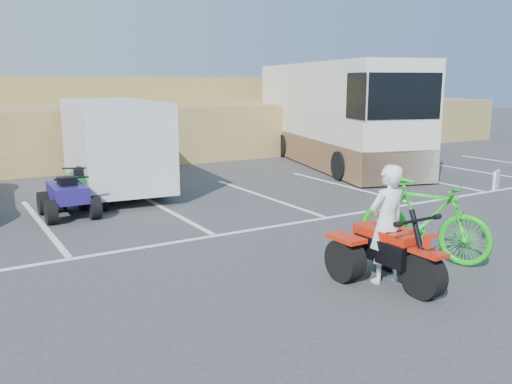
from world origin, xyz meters
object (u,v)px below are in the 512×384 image
quad_atv_blue (69,217)px  red_trike_atv (391,284)px  rider (387,224)px  quad_atv_green (86,206)px  rv_motorhome (332,121)px  cargo_trailer (113,142)px  green_dirt_bike (424,220)px

quad_atv_blue → red_trike_atv: bearing=-63.4°
rider → quad_atv_green: size_ratio=1.11×
rv_motorhome → quad_atv_green: rv_motorhome is taller
cargo_trailer → rv_motorhome: size_ratio=0.54×
red_trike_atv → cargo_trailer: size_ratio=0.32×
red_trike_atv → rv_motorhome: rv_motorhome is taller
rider → quad_atv_green: (-2.56, 7.32, -0.88)m
rv_motorhome → quad_atv_green: (-9.42, -2.48, -1.51)m
green_dirt_bike → quad_atv_green: size_ratio=1.40×
rider → quad_atv_green: rider is taller
quad_atv_green → green_dirt_bike: bearing=-39.5°
green_dirt_bike → quad_atv_green: (-3.85, 6.86, -0.66)m
rider → quad_atv_green: 7.80m
quad_atv_blue → quad_atv_green: quad_atv_green is taller
red_trike_atv → green_dirt_bike: 1.58m
red_trike_atv → cargo_trailer: (-1.39, 8.95, 1.30)m
green_dirt_bike → quad_atv_blue: bearing=102.8°
green_dirt_bike → quad_atv_blue: size_ratio=1.49×
red_trike_atv → cargo_trailer: bearing=98.2°
rider → quad_atv_blue: size_ratio=1.18×
quad_atv_blue → quad_atv_green: 1.05m
quad_atv_green → red_trike_atv: bearing=-49.9°
cargo_trailer → quad_atv_blue: 3.21m
red_trike_atv → green_dirt_bike: bearing=24.8°
rv_motorhome → quad_atv_blue: bearing=-146.0°
rider → quad_atv_blue: rider is taller
red_trike_atv → quad_atv_green: (-2.56, 7.47, 0.00)m
cargo_trailer → rv_motorhome: bearing=12.8°
rider → cargo_trailer: 8.92m
red_trike_atv → quad_atv_green: red_trike_atv is taller
quad_atv_green → rider: bearing=-49.6°
red_trike_atv → quad_atv_blue: size_ratio=1.15×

